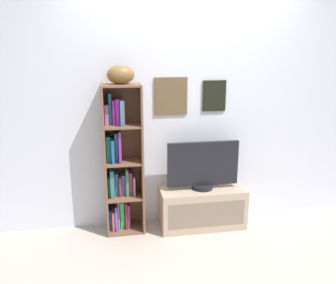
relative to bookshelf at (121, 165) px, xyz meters
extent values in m
cube|color=#AB9E94|center=(0.70, -0.99, -0.73)|extent=(5.20, 5.20, 0.04)
cube|color=silver|center=(0.70, 0.14, 0.47)|extent=(4.80, 0.06, 2.37)
cube|color=brown|center=(0.53, 0.10, 0.67)|extent=(0.34, 0.02, 0.38)
cube|color=#BDA99F|center=(0.53, 0.10, 0.67)|extent=(0.29, 0.01, 0.33)
cube|color=black|center=(0.99, 0.10, 0.67)|extent=(0.25, 0.02, 0.32)
cube|color=slate|center=(0.99, 0.10, 0.67)|extent=(0.20, 0.01, 0.27)
cube|color=brown|center=(-0.15, -0.03, 0.05)|extent=(0.02, 0.29, 1.53)
cube|color=brown|center=(0.21, -0.03, 0.05)|extent=(0.02, 0.29, 1.53)
cube|color=brown|center=(0.03, 0.11, 0.05)|extent=(0.38, 0.01, 1.53)
cube|color=brown|center=(0.03, -0.03, -0.70)|extent=(0.34, 0.28, 0.02)
cube|color=brown|center=(0.03, -0.03, -0.33)|extent=(0.34, 0.28, 0.02)
cube|color=brown|center=(0.03, -0.03, 0.04)|extent=(0.34, 0.28, 0.02)
cube|color=brown|center=(0.03, -0.03, 0.41)|extent=(0.34, 0.28, 0.02)
cube|color=brown|center=(0.03, -0.03, 0.80)|extent=(0.34, 0.28, 0.02)
cube|color=#2A52B4|center=(-0.13, 0.02, -0.58)|extent=(0.02, 0.17, 0.22)
cube|color=#AA6773|center=(-0.10, 0.00, -0.59)|extent=(0.03, 0.20, 0.21)
cube|color=#6E448C|center=(-0.07, -0.01, -0.56)|extent=(0.03, 0.22, 0.27)
cube|color=#7A72C0|center=(-0.04, 0.01, -0.54)|extent=(0.02, 0.17, 0.31)
cube|color=#42BB57|center=(0.00, 0.02, -0.55)|extent=(0.04, 0.16, 0.29)
cube|color=maroon|center=(0.03, 0.01, -0.55)|extent=(0.02, 0.18, 0.29)
cube|color=#86315E|center=(0.06, 0.02, -0.56)|extent=(0.02, 0.17, 0.26)
cube|color=#2BAC7F|center=(-0.13, 0.02, -0.22)|extent=(0.02, 0.16, 0.20)
cube|color=#366C71|center=(-0.09, -0.01, -0.18)|extent=(0.04, 0.22, 0.29)
cube|color=#2D547B|center=(-0.05, 0.02, -0.20)|extent=(0.04, 0.16, 0.24)
cube|color=brown|center=(-0.02, 0.01, -0.22)|extent=(0.02, 0.18, 0.21)
cube|color=#584090|center=(0.02, 0.02, -0.21)|extent=(0.04, 0.15, 0.22)
cube|color=#337541|center=(0.06, 0.01, -0.18)|extent=(0.03, 0.19, 0.28)
cube|color=#692F4B|center=(0.09, 0.02, -0.20)|extent=(0.03, 0.17, 0.24)
cube|color=#A95981|center=(0.12, 0.00, -0.22)|extent=(0.02, 0.20, 0.20)
cube|color=#1D7275|center=(-0.11, 0.01, 0.18)|extent=(0.04, 0.18, 0.26)
cube|color=#215183|center=(-0.07, -0.01, 0.17)|extent=(0.03, 0.23, 0.23)
cube|color=teal|center=(-0.04, 0.02, 0.19)|extent=(0.03, 0.16, 0.28)
cube|color=#80298F|center=(-0.01, -0.01, 0.21)|extent=(0.03, 0.23, 0.32)
cube|color=#A05DA0|center=(-0.12, 0.02, 0.52)|extent=(0.04, 0.16, 0.20)
cube|color=#285974|center=(-0.08, 0.03, 0.57)|extent=(0.03, 0.15, 0.31)
cube|color=#722C88|center=(-0.05, 0.01, 0.54)|extent=(0.02, 0.18, 0.24)
cube|color=purple|center=(-0.01, 0.01, 0.55)|extent=(0.04, 0.19, 0.25)
cube|color=#495B81|center=(0.03, -0.01, 0.54)|extent=(0.04, 0.23, 0.24)
ellipsoid|color=brown|center=(0.03, -0.03, 0.90)|extent=(0.28, 0.21, 0.18)
cube|color=tan|center=(0.84, -0.08, -0.50)|extent=(0.90, 0.38, 0.43)
cube|color=#7B6A58|center=(0.84, -0.26, -0.50)|extent=(0.81, 0.01, 0.27)
cylinder|color=black|center=(0.84, -0.08, -0.27)|extent=(0.22, 0.22, 0.04)
cube|color=black|center=(0.84, -0.08, -0.01)|extent=(0.75, 0.04, 0.47)
cube|color=white|center=(0.84, -0.09, -0.01)|extent=(0.71, 0.01, 0.43)
camera|label=1|loc=(-0.09, -3.33, 1.12)|focal=36.61mm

